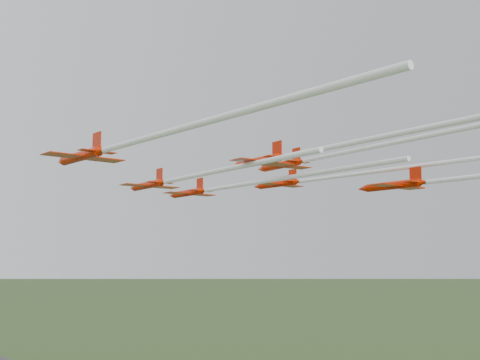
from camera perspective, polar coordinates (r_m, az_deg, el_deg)
jet_lead at (r=97.71m, az=-1.19°, el=-0.65°), size 9.61×54.71×2.86m
jet_row2_left at (r=82.94m, az=-6.02°, el=0.07°), size 8.85×43.30×2.62m
jet_row2_right at (r=93.82m, az=11.08°, el=0.59°), size 9.09×66.88×2.72m
jet_row3_left at (r=64.59m, az=-10.49°, el=3.47°), size 9.64×52.38×2.88m
jet_row3_mid at (r=78.01m, az=9.54°, el=2.53°), size 8.61×52.30×2.52m
jet_row3_right at (r=98.36m, az=21.24°, el=0.28°), size 8.92×57.68×2.65m
jet_row4_left at (r=63.76m, az=6.92°, el=2.79°), size 7.97×42.62×2.37m
jet_row4_right at (r=81.85m, az=19.93°, el=0.14°), size 9.24×48.47×2.78m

